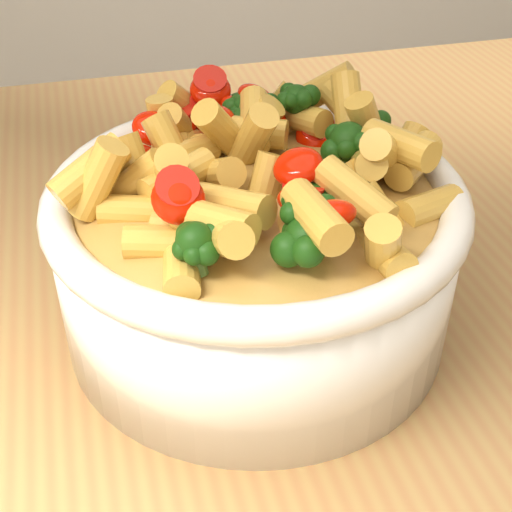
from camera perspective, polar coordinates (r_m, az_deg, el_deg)
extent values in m
cube|color=#A37C45|center=(0.54, -4.69, -2.86)|extent=(1.20, 0.80, 0.04)
cylinder|color=#A37C45|center=(1.26, 18.47, -5.11)|extent=(0.05, 0.05, 0.86)
cylinder|color=white|center=(0.45, 0.00, -0.50)|extent=(0.25, 0.25, 0.10)
ellipsoid|color=white|center=(0.47, 0.00, -3.47)|extent=(0.23, 0.23, 0.04)
torus|color=white|center=(0.43, 0.00, 4.79)|extent=(0.26, 0.26, 0.02)
ellipsoid|color=#E9AF4F|center=(0.43, 0.00, 4.79)|extent=(0.22, 0.22, 0.02)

